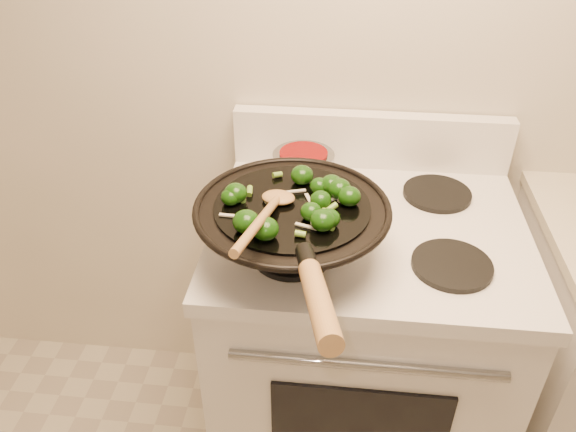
# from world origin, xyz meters

# --- Properties ---
(stove) EXTENTS (0.78, 0.67, 1.08)m
(stove) POSITION_xyz_m (-0.00, 1.17, 0.47)
(stove) COLOR white
(stove) RESTS_ON ground
(wok) EXTENTS (0.43, 0.71, 0.25)m
(wok) POSITION_xyz_m (-0.18, 1.01, 1.01)
(wok) COLOR black
(wok) RESTS_ON stove
(stirfry) EXTENTS (0.30, 0.27, 0.05)m
(stirfry) POSITION_xyz_m (-0.17, 1.00, 1.08)
(stirfry) COLOR #103508
(stirfry) RESTS_ON wok
(wooden_spoon) EXTENTS (0.09, 0.33, 0.09)m
(wooden_spoon) POSITION_xyz_m (-0.22, 0.95, 1.09)
(wooden_spoon) COLOR #9F723F
(wooden_spoon) RESTS_ON wok
(saucepan) EXTENTS (0.16, 0.26, 0.10)m
(saucepan) POSITION_xyz_m (-0.18, 1.32, 0.98)
(saucepan) COLOR gray
(saucepan) RESTS_ON stove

